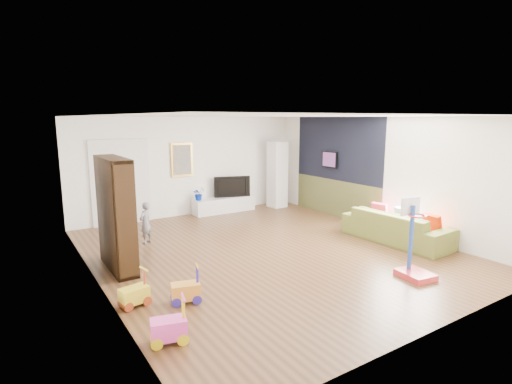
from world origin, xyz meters
TOP-DOWN VIEW (x-y plane):
  - floor at (0.00, 0.00)m, footprint 6.50×7.50m
  - ceiling at (0.00, 0.00)m, footprint 6.50×7.50m
  - wall_back at (0.00, 3.75)m, footprint 6.50×0.00m
  - wall_front at (0.00, -3.75)m, footprint 6.50×0.00m
  - wall_left at (-3.25, 0.00)m, footprint 0.00×7.50m
  - wall_right at (3.25, 0.00)m, footprint 0.00×7.50m
  - navy_accent at (3.23, 1.40)m, footprint 0.01×3.20m
  - olive_wainscot at (3.23, 1.40)m, footprint 0.01×3.20m
  - doorway at (-1.90, 3.71)m, footprint 1.45×0.06m
  - painting_back at (-0.25, 3.71)m, footprint 0.62×0.06m
  - artwork_right at (3.17, 1.60)m, footprint 0.04×0.56m
  - media_console at (0.88, 3.47)m, footprint 1.83×0.46m
  - tall_cabinet at (2.58, 3.21)m, footprint 0.49×0.49m
  - bookshelf at (-2.79, 0.64)m, footprint 0.36×1.37m
  - sofa at (2.69, -1.05)m, footprint 1.02×2.37m
  - basketball_hoop at (1.31, -2.55)m, footprint 0.54×0.63m
  - ride_on_yellow at (-2.98, -1.00)m, footprint 0.43×0.31m
  - ride_on_orange at (-2.32, -1.30)m, footprint 0.47×0.36m
  - ride_on_pink at (-2.91, -2.19)m, footprint 0.48×0.36m
  - child at (-1.91, 1.80)m, footprint 0.40×0.37m
  - tv at (1.15, 3.49)m, footprint 1.04×0.45m
  - vase_plant at (0.12, 3.51)m, footprint 0.39×0.36m
  - pillow_left at (2.91, -1.75)m, footprint 0.12×0.38m
  - pillow_center at (2.92, -1.03)m, footprint 0.18×0.40m
  - pillow_right at (2.94, -0.38)m, footprint 0.16×0.38m

SIDE VIEW (x-z plane):
  - floor at x=0.00m, z-range 0.00..0.00m
  - media_console at x=0.88m, z-range 0.00..0.43m
  - ride_on_yellow at x=-2.98m, z-range 0.00..0.53m
  - ride_on_orange at x=-2.32m, z-range 0.00..0.55m
  - ride_on_pink at x=-2.91m, z-range 0.00..0.56m
  - sofa at x=2.69m, z-range 0.00..0.68m
  - child at x=-1.91m, z-range 0.00..0.91m
  - olive_wainscot at x=3.23m, z-range 0.00..1.00m
  - pillow_left at x=2.91m, z-range 0.35..0.72m
  - pillow_center at x=2.92m, z-range 0.34..0.73m
  - pillow_right at x=2.94m, z-range 0.35..0.72m
  - vase_plant at x=0.12m, z-range 0.43..0.79m
  - basketball_hoop at x=1.31m, z-range 0.00..1.36m
  - tv at x=1.15m, z-range 0.43..1.03m
  - tall_cabinet at x=2.58m, z-range 0.00..1.98m
  - bookshelf at x=-2.79m, z-range 0.00..2.00m
  - doorway at x=-1.90m, z-range 0.00..2.10m
  - wall_back at x=0.00m, z-range 0.00..2.70m
  - wall_front at x=0.00m, z-range 0.00..2.70m
  - wall_left at x=-3.25m, z-range 0.00..2.70m
  - wall_right at x=3.25m, z-range 0.00..2.70m
  - artwork_right at x=3.17m, z-range 1.32..1.78m
  - painting_back at x=-0.25m, z-range 1.09..2.01m
  - navy_accent at x=3.23m, z-range 1.00..2.70m
  - ceiling at x=0.00m, z-range 2.70..2.70m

